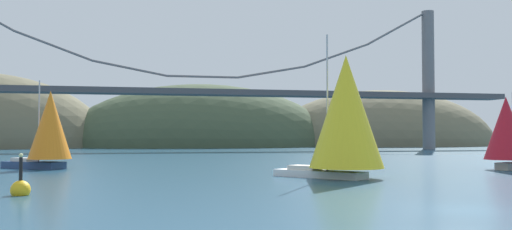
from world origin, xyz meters
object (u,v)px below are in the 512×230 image
object	(u,v)px
sailboat_crimson_sail	(507,130)
sailboat_yellow_sail	(345,113)
channel_buoy	(21,189)
sailboat_orange_sail	(49,128)

from	to	relation	value
sailboat_crimson_sail	sailboat_yellow_sail	world-z (taller)	sailboat_yellow_sail
sailboat_crimson_sail	channel_buoy	size ratio (longest dim) A/B	2.89
sailboat_orange_sail	sailboat_yellow_sail	distance (m)	30.44
sailboat_yellow_sail	channel_buoy	distance (m)	23.91
sailboat_crimson_sail	sailboat_orange_sail	size ratio (longest dim) A/B	0.85
sailboat_crimson_sail	sailboat_orange_sail	distance (m)	45.22
channel_buoy	sailboat_yellow_sail	bearing A→B (deg)	17.13
channel_buoy	sailboat_orange_sail	bearing A→B (deg)	94.33
sailboat_yellow_sail	sailboat_orange_sail	bearing A→B (deg)	143.01
channel_buoy	sailboat_crimson_sail	bearing A→B (deg)	18.16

